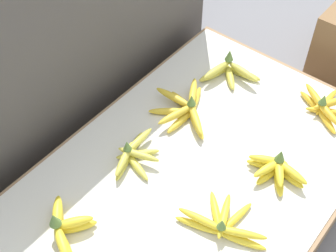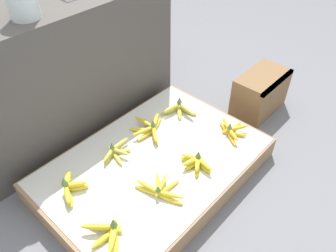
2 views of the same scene
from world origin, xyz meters
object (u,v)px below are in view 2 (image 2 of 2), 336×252
Objects in this scene: banana_bunch_middle_midright at (150,128)px; banana_bunch_middle_right at (179,110)px; banana_bunch_middle_midleft at (116,151)px; banana_bunch_front_midright at (196,163)px; banana_bunch_front_right at (231,130)px; banana_bunch_front_left at (108,233)px; wooden_crate at (260,92)px; banana_bunch_front_midleft at (160,190)px; banana_bunch_middle_left at (70,187)px.

banana_bunch_middle_right is (0.25, -0.01, 0.00)m from banana_bunch_middle_midright.
banana_bunch_front_midright is at bearing -58.99° from banana_bunch_middle_midleft.
banana_bunch_front_left is at bearing 179.06° from banana_bunch_front_right.
banana_bunch_front_left is at bearing -158.59° from banana_bunch_middle_right.
banana_bunch_front_midright is at bearing -127.66° from banana_bunch_middle_right.
banana_bunch_front_right is (-0.48, -0.08, 0.02)m from wooden_crate.
wooden_crate reaches higher than banana_bunch_middle_right.
banana_bunch_front_midleft is 1.35× the size of banana_bunch_middle_left.
banana_bunch_middle_left reaches higher than banana_bunch_front_midright.
banana_bunch_front_midleft is 0.26m from banana_bunch_front_midright.
banana_bunch_front_right is at bearing -0.94° from banana_bunch_front_left.
banana_bunch_middle_midright is 1.36× the size of banana_bunch_middle_right.
banana_bunch_middle_midleft is 0.51m from banana_bunch_middle_right.
wooden_crate is 1.62× the size of banana_bunch_front_left.
banana_bunch_front_midright is (0.58, -0.02, -0.00)m from banana_bunch_front_left.
banana_bunch_middle_right is (-0.54, 0.27, 0.02)m from wooden_crate.
banana_bunch_front_midleft is at bearing -93.81° from banana_bunch_middle_midleft.
wooden_crate is at bearing -19.68° from banana_bunch_middle_midright.
banana_bunch_middle_midright is at bearing 50.96° from banana_bunch_front_midleft.
wooden_crate reaches higher than banana_bunch_middle_midleft.
banana_bunch_front_midleft is (-1.07, -0.07, 0.02)m from wooden_crate.
banana_bunch_front_right is 0.36m from banana_bunch_middle_right.
banana_bunch_front_midleft is (0.33, -0.00, -0.01)m from banana_bunch_front_left.
banana_bunch_front_right is at bearing -80.10° from banana_bunch_middle_right.
banana_bunch_front_midleft is 0.63m from banana_bunch_middle_right.
banana_bunch_front_left is 0.58m from banana_bunch_front_midright.
banana_bunch_front_left reaches higher than banana_bunch_front_right.
banana_bunch_front_midleft is at bearing -48.63° from banana_bunch_middle_left.
banana_bunch_front_left reaches higher than banana_bunch_middle_right.
banana_bunch_front_right is 0.48m from banana_bunch_middle_midright.
banana_bunch_middle_left is at bearing 147.00° from banana_bunch_front_midright.
banana_bunch_front_midleft is 0.60m from banana_bunch_front_right.
banana_bunch_front_right is 0.78× the size of banana_bunch_middle_midright.
banana_bunch_middle_left reaches higher than banana_bunch_front_right.
banana_bunch_front_right is at bearing 1.63° from banana_bunch_front_midright.
banana_bunch_front_midright is 0.65m from banana_bunch_middle_left.
banana_bunch_front_midleft is 0.36m from banana_bunch_middle_midleft.
banana_bunch_front_left is 1.25× the size of banana_bunch_middle_left.
banana_bunch_front_right is 0.93× the size of banana_bunch_middle_midleft.
wooden_crate is at bearing 2.80° from banana_bunch_front_left.
banana_bunch_middle_left is at bearing -177.92° from banana_bunch_middle_midright.
banana_bunch_middle_midright is (0.61, 0.35, -0.00)m from banana_bunch_front_left.
wooden_crate is 1.40m from banana_bunch_front_left.
banana_bunch_middle_right is (0.82, 0.01, -0.00)m from banana_bunch_middle_left.
banana_bunch_front_midright is (0.25, -0.02, 0.01)m from banana_bunch_front_midleft.
wooden_crate is 1.92× the size of banana_bunch_front_right.
banana_bunch_middle_midright is (0.26, -0.01, 0.00)m from banana_bunch_middle_midleft.
banana_bunch_front_right is 1.05× the size of banana_bunch_middle_right.
banana_bunch_middle_midright is at bearing 130.35° from banana_bunch_front_right.
banana_bunch_front_midright is at bearing -2.44° from banana_bunch_front_left.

